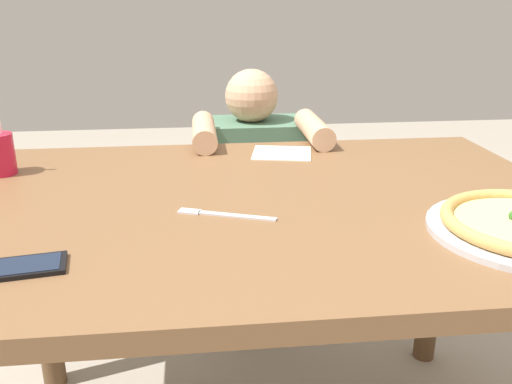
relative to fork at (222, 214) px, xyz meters
The scene contains 5 objects.
dining_table 0.16m from the fork, 44.79° to the left, with size 1.38×0.96×0.75m.
paper_napkin 0.48m from the fork, 66.45° to the left, with size 0.16×0.14×0.00m, color white.
fork is the anchor object (origin of this frame).
cell_phone 0.39m from the fork, 149.86° to the right, with size 0.16×0.10×0.01m.
diner_seated 0.87m from the fork, 79.76° to the left, with size 0.40×0.52×0.94m.
Camera 1 is at (-0.13, -1.10, 1.16)m, focal length 38.15 mm.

